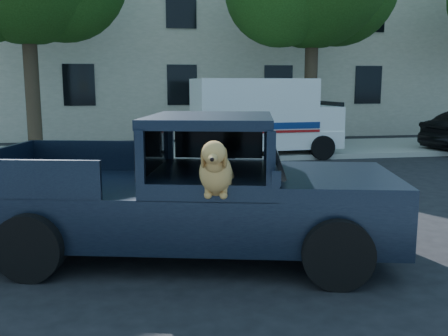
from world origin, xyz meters
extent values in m
plane|color=black|center=(0.00, 0.00, 0.00)|extent=(120.00, 120.00, 0.00)
cube|color=gray|center=(0.00, 9.20, 0.07)|extent=(60.00, 4.00, 0.15)
cylinder|color=#332619|center=(-4.00, 9.60, 2.20)|extent=(0.44, 0.44, 4.40)
cylinder|color=#332619|center=(5.00, 9.60, 2.20)|extent=(0.44, 0.44, 4.40)
cube|color=beige|center=(3.00, 16.50, 4.50)|extent=(26.00, 6.00, 9.00)
cube|color=black|center=(-0.22, -0.47, 0.62)|extent=(5.45, 3.15, 0.65)
cube|color=black|center=(1.55, -0.91, 1.02)|extent=(1.91, 2.27, 0.16)
cube|color=black|center=(0.02, -0.53, 1.77)|extent=(1.94, 2.20, 0.12)
cube|color=black|center=(0.79, -0.72, 1.43)|extent=(0.65, 1.70, 0.56)
cube|color=black|center=(0.10, -1.01, 0.81)|extent=(0.66, 0.66, 0.37)
cube|color=black|center=(0.48, -1.91, 1.26)|extent=(0.11, 0.07, 0.16)
cube|color=silver|center=(3.03, 8.08, 0.57)|extent=(4.48, 2.25, 0.52)
cube|color=silver|center=(2.62, 8.06, 1.61)|extent=(3.65, 2.20, 1.56)
cube|color=silver|center=(4.74, 8.19, 1.19)|extent=(1.06, 1.98, 0.73)
cube|color=navy|center=(2.68, 7.06, 1.04)|extent=(3.52, 0.25, 0.19)
cube|color=#9E0F0F|center=(2.68, 7.06, 0.87)|extent=(3.52, 0.25, 0.07)
camera|label=1|loc=(-0.93, -6.76, 2.21)|focal=40.00mm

